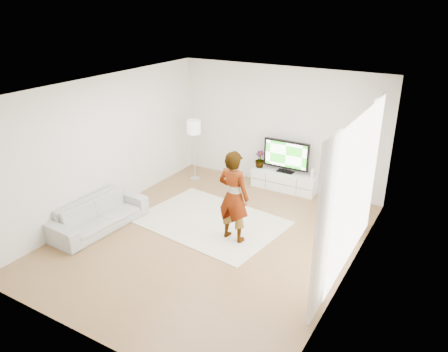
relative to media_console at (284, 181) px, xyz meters
The scene contains 17 objects.
floor 2.79m from the media_console, 96.03° to the right, with size 6.00×6.00×0.00m, color #A8804C.
ceiling 3.80m from the media_console, 96.03° to the right, with size 6.00×6.00×0.00m, color white.
wall_left 4.10m from the media_console, 135.28° to the right, with size 0.02×6.00×2.80m, color silver.
wall_right 3.73m from the media_console, 51.39° to the right, with size 0.02×6.00×2.80m, color silver.
wall_back 1.24m from the media_console, 141.17° to the left, with size 5.00×0.02×2.80m, color silver.
wall_front 5.89m from the media_console, 92.90° to the right, with size 5.00×0.02×2.80m, color silver.
window 3.52m from the media_console, 48.41° to the right, with size 0.01×2.60×2.50m, color white.
curtain_near 4.46m from the media_console, 60.76° to the right, with size 0.04×0.70×2.60m, color white.
curtain_far 2.66m from the media_console, 28.93° to the right, with size 0.04×0.70×2.60m, color white.
media_console is the anchor object (origin of this frame).
television 0.63m from the media_console, 90.00° to the left, with size 1.09×0.21×0.76m.
game_console 0.74m from the media_console, ahead, with size 0.06×0.17×0.22m.
potted_plant 0.77m from the media_console, behind, with size 0.23×0.23×0.41m, color #3F7238.
rug 2.32m from the media_console, 106.17° to the right, with size 2.76×1.99×0.01m, color beige.
player 2.66m from the media_console, 88.22° to the right, with size 0.63×0.41×1.72m, color #334772.
sofa 4.24m from the media_console, 123.94° to the right, with size 1.96×0.77×0.57m, color #ABACA7.
floor_lamp 2.45m from the media_console, 166.49° to the right, with size 0.33×0.33×1.49m.
Camera 1 is at (3.82, -6.00, 4.21)m, focal length 35.00 mm.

